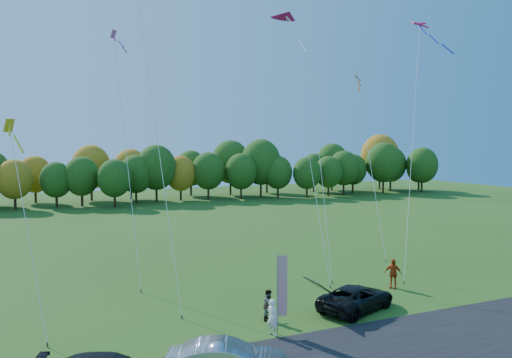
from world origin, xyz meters
name	(u,v)px	position (x,y,z in m)	size (l,w,h in m)	color
ground	(304,325)	(0.00, 0.00, 0.00)	(160.00, 160.00, 0.00)	#264E14
asphalt_strip	(349,355)	(0.00, -4.00, 0.01)	(90.00, 6.00, 0.01)	black
tree_line	(126,204)	(0.00, 55.00, 0.00)	(116.00, 12.00, 10.00)	#1E4711
black_suv	(356,298)	(3.72, 0.77, 0.69)	(2.29, 4.96, 1.38)	black
person_tailgate_a	(272,317)	(-2.02, -0.57, 0.87)	(0.63, 0.41, 1.73)	white
person_tailgate_b	(269,305)	(-1.32, 1.33, 0.79)	(0.77, 0.60, 1.59)	gray
person_east	(393,274)	(8.32, 3.38, 0.93)	(1.09, 0.45, 1.86)	#BF3D12
feather_flag	(281,285)	(-1.59, -0.62, 2.39)	(0.52, 0.11, 3.91)	#999999
kite_delta_blue	(144,45)	(-6.06, 8.74, 15.01)	(2.77, 11.49, 29.76)	#4C3F33
kite_parafoil_orange	(310,58)	(7.01, 11.79, 15.59)	(5.13, 12.53, 31.48)	#4C3F33
kite_delta_red	(305,129)	(5.81, 10.37, 10.22)	(3.37, 11.44, 20.94)	#4C3F33
kite_parafoil_rainbow	(413,137)	(13.44, 7.68, 9.62)	(9.13, 8.18, 19.56)	#4C3F33
kite_diamond_yellow	(26,223)	(-12.70, 5.48, 5.21)	(2.18, 7.09, 10.84)	#4C3F33
kite_diamond_white	(370,159)	(13.42, 12.87, 7.83)	(2.69, 7.85, 16.21)	#4C3F33
kite_diamond_pink	(126,151)	(-6.77, 11.73, 8.67)	(1.08, 6.22, 17.28)	#4C3F33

